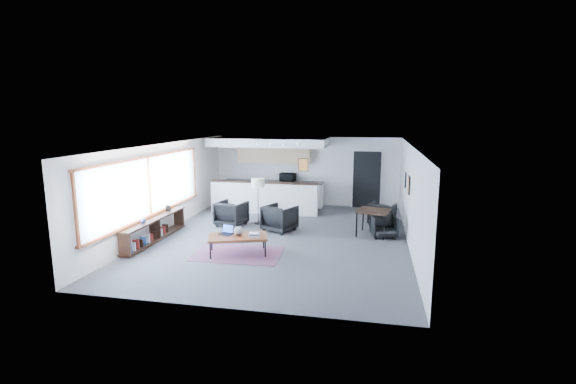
% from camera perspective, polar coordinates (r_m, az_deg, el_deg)
% --- Properties ---
extents(room, '(7.02, 9.02, 2.62)m').
position_cam_1_polar(room, '(11.57, -1.10, -0.02)').
color(room, '#49494B').
rests_on(room, ground).
extents(window, '(0.10, 5.95, 1.66)m').
position_cam_1_polar(window, '(11.97, -18.48, 0.54)').
color(window, '#8CBFFF').
rests_on(window, room).
extents(console, '(0.35, 3.00, 0.80)m').
position_cam_1_polar(console, '(12.00, -17.85, -4.92)').
color(console, black).
rests_on(console, floor).
extents(kitchenette, '(4.20, 1.96, 2.60)m').
position_cam_1_polar(kitchenette, '(15.39, -2.43, 2.90)').
color(kitchenette, white).
rests_on(kitchenette, floor).
extents(doorway, '(1.10, 0.12, 2.15)m').
position_cam_1_polar(doorway, '(15.69, 10.72, 1.75)').
color(doorway, black).
rests_on(doorway, room).
extents(track_light, '(1.60, 0.07, 0.15)m').
position_cam_1_polar(track_light, '(13.68, -1.51, 6.79)').
color(track_light, silver).
rests_on(track_light, room).
extents(wall_art_lower, '(0.03, 0.38, 0.48)m').
position_cam_1_polar(wall_art_lower, '(11.69, 16.18, 0.91)').
color(wall_art_lower, black).
rests_on(wall_art_lower, room).
extents(wall_art_upper, '(0.03, 0.34, 0.44)m').
position_cam_1_polar(wall_art_upper, '(12.97, 15.74, 1.63)').
color(wall_art_upper, black).
rests_on(wall_art_upper, room).
extents(kilim_rug, '(2.20, 1.54, 0.01)m').
position_cam_1_polar(kilim_rug, '(10.58, -6.84, -8.36)').
color(kilim_rug, '#63344D').
rests_on(kilim_rug, floor).
extents(coffee_table, '(1.60, 1.19, 0.47)m').
position_cam_1_polar(coffee_table, '(10.45, -6.90, -6.15)').
color(coffee_table, brown).
rests_on(coffee_table, floor).
extents(laptop, '(0.36, 0.32, 0.23)m').
position_cam_1_polar(laptop, '(10.62, -8.36, -5.35)').
color(laptop, black).
rests_on(laptop, coffee_table).
extents(ceramic_pot, '(0.23, 0.23, 0.23)m').
position_cam_1_polar(ceramic_pot, '(10.44, -6.79, -5.31)').
color(ceramic_pot, gray).
rests_on(ceramic_pot, coffee_table).
extents(book_stack, '(0.33, 0.29, 0.09)m').
position_cam_1_polar(book_stack, '(10.36, -4.64, -5.82)').
color(book_stack, silver).
rests_on(book_stack, coffee_table).
extents(coaster, '(0.10, 0.10, 0.01)m').
position_cam_1_polar(coaster, '(10.21, -6.64, -6.32)').
color(coaster, '#E5590C').
rests_on(coaster, coffee_table).
extents(armchair_left, '(0.97, 0.93, 0.85)m').
position_cam_1_polar(armchair_left, '(13.11, -7.73, -2.75)').
color(armchair_left, black).
rests_on(armchair_left, floor).
extents(armchair_right, '(1.08, 1.05, 0.86)m').
position_cam_1_polar(armchair_right, '(12.40, -1.14, -3.42)').
color(armchair_right, black).
rests_on(armchair_right, floor).
extents(floor_lamp, '(0.49, 0.49, 1.45)m').
position_cam_1_polar(floor_lamp, '(13.10, -4.14, 1.03)').
color(floor_lamp, black).
rests_on(floor_lamp, floor).
extents(dining_table, '(1.03, 1.03, 0.73)m').
position_cam_1_polar(dining_table, '(12.17, 11.62, -2.74)').
color(dining_table, black).
rests_on(dining_table, floor).
extents(dining_chair_near, '(0.68, 0.65, 0.60)m').
position_cam_1_polar(dining_chair_near, '(12.13, 12.97, -4.65)').
color(dining_chair_near, black).
rests_on(dining_chair_near, floor).
extents(dining_chair_far, '(0.78, 0.75, 0.66)m').
position_cam_1_polar(dining_chair_far, '(13.46, 12.76, -2.99)').
color(dining_chair_far, black).
rests_on(dining_chair_far, floor).
extents(microwave, '(0.60, 0.39, 0.38)m').
position_cam_1_polar(microwave, '(15.73, -0.05, 2.13)').
color(microwave, black).
rests_on(microwave, kitchenette).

